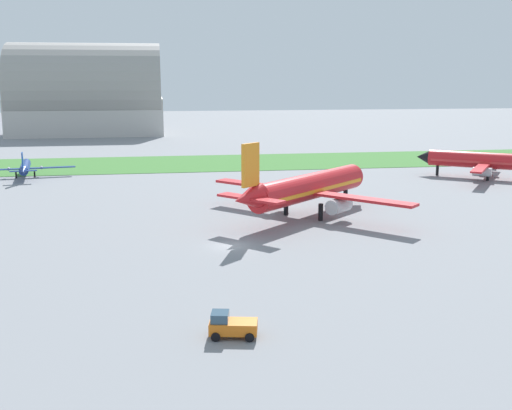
{
  "coord_description": "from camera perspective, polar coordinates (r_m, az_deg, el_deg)",
  "views": [
    {
      "loc": [
        -8.05,
        -69.57,
        19.26
      ],
      "look_at": [
        4.36,
        8.52,
        3.0
      ],
      "focal_mm": 43.6,
      "sensor_mm": 36.0,
      "label": 1
    }
  ],
  "objects": [
    {
      "name": "grass_taxiway_strip",
      "position": [
        142.98,
        -5.73,
        3.84
      ],
      "size": [
        360.0,
        28.0,
        0.08
      ],
      "primitive_type": "cube",
      "color": "#3D7533",
      "rests_on": "ground_plane"
    },
    {
      "name": "airplane_parked_jet_far",
      "position": [
        128.27,
        20.31,
        3.82
      ],
      "size": [
        23.33,
        23.11,
        9.58
      ],
      "rotation": [
        0.0,
        0.0,
        2.52
      ],
      "color": "red",
      "rests_on": "ground_plane"
    },
    {
      "name": "airplane_midfield_jet",
      "position": [
        87.26,
        4.74,
        1.59
      ],
      "size": [
        26.08,
        25.44,
        11.43
      ],
      "rotation": [
        0.0,
        0.0,
        0.75
      ],
      "color": "red",
      "rests_on": "ground_plane"
    },
    {
      "name": "hangar_distant",
      "position": [
        223.19,
        -15.19,
        9.55
      ],
      "size": [
        50.6,
        31.09,
        31.09
      ],
      "color": "#BCB7B2",
      "rests_on": "ground_plane"
    },
    {
      "name": "airplane_taxiing_turboprop",
      "position": [
        129.87,
        -20.44,
        3.29
      ],
      "size": [
        18.93,
        16.26,
        5.69
      ],
      "rotation": [
        0.0,
        0.0,
        1.72
      ],
      "color": "navy",
      "rests_on": "ground_plane"
    },
    {
      "name": "ground_plane",
      "position": [
        72.63,
        -2.35,
        -3.77
      ],
      "size": [
        600.0,
        600.0,
        0.0
      ],
      "primitive_type": "plane",
      "color": "gray"
    },
    {
      "name": "pushback_tug_near_gate",
      "position": [
        47.78,
        -2.31,
        -10.97
      ],
      "size": [
        3.88,
        2.64,
        1.95
      ],
      "rotation": [
        0.0,
        0.0,
        2.95
      ],
      "color": "orange",
      "rests_on": "ground_plane"
    }
  ]
}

